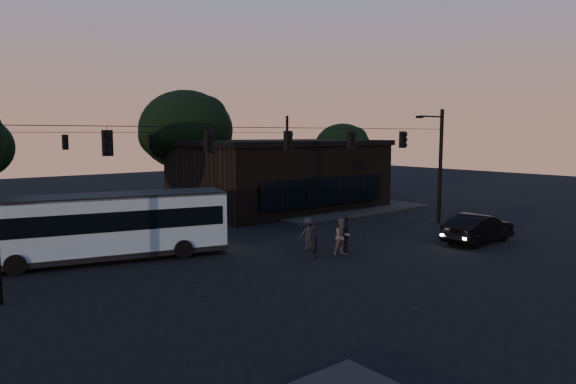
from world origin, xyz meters
TOP-DOWN VIEW (x-y plane):
  - ground at (0.00, 0.00)m, footprint 120.00×120.00m
  - sidewalk_far_right at (12.00, 14.00)m, footprint 14.00×10.00m
  - building at (9.00, 15.97)m, footprint 15.40×10.41m
  - tree_behind at (4.00, 22.00)m, footprint 7.60×7.60m
  - tree_right at (18.00, 18.00)m, footprint 5.20×5.20m
  - signal_rig_near at (0.00, 4.00)m, footprint 26.24×0.30m
  - signal_rig_far at (0.00, 20.00)m, footprint 26.24×0.30m
  - bus at (-7.74, 7.91)m, footprint 11.28×5.25m
  - car at (9.24, -1.08)m, footprint 4.85×1.75m
  - pedestrian_a at (0.08, 2.09)m, footprint 0.67×0.61m
  - pedestrian_b at (1.44, 1.59)m, footprint 1.02×0.88m
  - pedestrian_c at (2.03, 1.94)m, footprint 1.19×0.96m
  - pedestrian_d at (0.96, 3.54)m, footprint 1.19×0.87m

SIDE VIEW (x-z plane):
  - ground at x=0.00m, z-range 0.00..0.00m
  - sidewalk_far_right at x=12.00m, z-range 0.00..0.15m
  - pedestrian_a at x=0.08m, z-range 0.00..1.54m
  - car at x=9.24m, z-range 0.00..1.59m
  - pedestrian_d at x=0.96m, z-range 0.00..1.65m
  - pedestrian_b at x=1.44m, z-range 0.00..1.81m
  - pedestrian_c at x=2.03m, z-range 0.00..1.90m
  - bus at x=-7.74m, z-range 0.19..3.29m
  - building at x=9.00m, z-range 0.01..5.41m
  - signal_rig_far at x=0.00m, z-range 0.45..7.95m
  - signal_rig_near at x=0.00m, z-range 0.70..8.20m
  - tree_right at x=18.00m, z-range 1.20..8.06m
  - tree_behind at x=4.00m, z-range 1.48..10.91m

